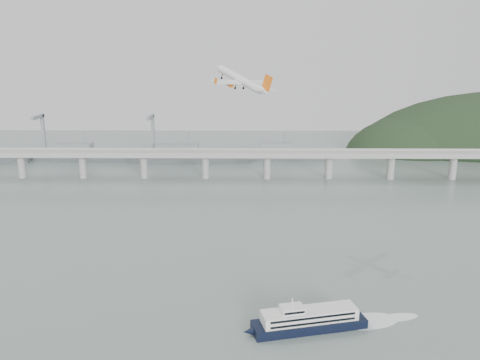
{
  "coord_description": "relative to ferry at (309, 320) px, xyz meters",
  "views": [
    {
      "loc": [
        3.17,
        -200.64,
        102.08
      ],
      "look_at": [
        0.0,
        55.0,
        36.0
      ],
      "focal_mm": 38.0,
      "sensor_mm": 36.0,
      "label": 1
    }
  ],
  "objects": [
    {
      "name": "ground",
      "position": [
        -27.04,
        29.17,
        -3.64
      ],
      "size": [
        900.0,
        900.0,
        0.0
      ],
      "primitive_type": "plane",
      "color": "slate",
      "rests_on": "ground"
    },
    {
      "name": "airliner",
      "position": [
        -26.52,
        94.91,
        82.81
      ],
      "size": [
        33.39,
        34.74,
        16.59
      ],
      "rotation": [
        0.05,
        -0.32,
        2.32
      ],
      "color": "white",
      "rests_on": "ground"
    },
    {
      "name": "distant_fleet",
      "position": [
        -182.39,
        294.25,
        2.58
      ],
      "size": [
        453.0,
        60.9,
        40.0
      ],
      "color": "slate",
      "rests_on": "ground"
    },
    {
      "name": "bridge",
      "position": [
        -28.19,
        229.17,
        14.01
      ],
      "size": [
        800.0,
        22.0,
        23.9
      ],
      "color": "#989895",
      "rests_on": "ground"
    },
    {
      "name": "ferry",
      "position": [
        0.0,
        0.0,
        0.0
      ],
      "size": [
        70.2,
        24.46,
        13.41
      ],
      "rotation": [
        0.0,
        0.0,
        0.23
      ],
      "color": "black",
      "rests_on": "ground"
    }
  ]
}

